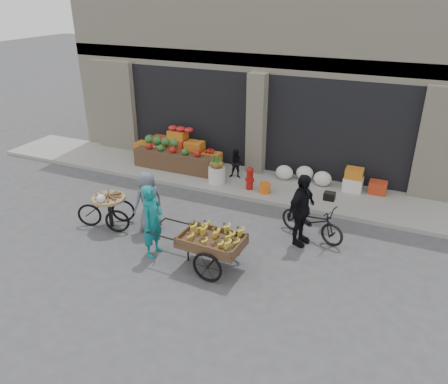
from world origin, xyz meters
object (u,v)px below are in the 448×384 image
at_px(seated_person, 236,164).
at_px(bicycle, 312,221).
at_px(cyclist, 301,210).
at_px(pineapple_bin, 217,175).
at_px(tricycle_cart, 109,207).
at_px(vendor_grey, 148,201).
at_px(banana_cart, 209,239).
at_px(fire_hydrant, 250,177).
at_px(orange_bucket, 265,188).
at_px(vendor_woman, 152,221).

bearing_deg(seated_person, bicycle, -49.03).
distance_m(seated_person, cyclist, 4.00).
bearing_deg(pineapple_bin, cyclist, -34.89).
bearing_deg(tricycle_cart, vendor_grey, -3.10).
bearing_deg(vendor_grey, banana_cart, 96.36).
distance_m(fire_hydrant, vendor_grey, 3.42).
height_order(orange_bucket, bicycle, bicycle).
xyz_separation_m(vendor_woman, vendor_grey, (-0.73, 0.95, -0.08)).
relative_size(tricycle_cart, vendor_grey, 0.93).
xyz_separation_m(fire_hydrant, orange_bucket, (0.50, -0.05, -0.23)).
distance_m(seated_person, banana_cart, 4.77).
xyz_separation_m(orange_bucket, vendor_grey, (-2.05, -2.98, 0.51)).
bearing_deg(vendor_woman, fire_hydrant, -10.11).
bearing_deg(bicycle, fire_hydrant, 70.48).
height_order(fire_hydrant, orange_bucket, fire_hydrant).
bearing_deg(vendor_grey, seated_person, -163.49).
height_order(pineapple_bin, fire_hydrant, fire_hydrant).
xyz_separation_m(pineapple_bin, vendor_woman, (0.28, -4.03, 0.49)).
bearing_deg(pineapple_bin, tricycle_cart, -112.78).
bearing_deg(orange_bucket, cyclist, -53.09).
relative_size(fire_hydrant, banana_cart, 0.30).
distance_m(fire_hydrant, cyclist, 3.06).
bearing_deg(cyclist, pineapple_bin, 73.35).
height_order(orange_bucket, tricycle_cart, tricycle_cart).
distance_m(tricycle_cart, bicycle, 5.08).
distance_m(tricycle_cart, vendor_grey, 1.05).
distance_m(vendor_woman, vendor_grey, 1.20).
height_order(seated_person, tricycle_cart, seated_person).
xyz_separation_m(seated_person, bicycle, (3.00, -2.43, -0.13)).
relative_size(orange_bucket, bicycle, 0.19).
xyz_separation_m(vendor_woman, bicycle, (3.13, 2.20, -0.41)).
bearing_deg(pineapple_bin, banana_cart, -67.28).
xyz_separation_m(banana_cart, vendor_woman, (-1.39, -0.04, 0.15)).
height_order(vendor_grey, cyclist, cyclist).
height_order(fire_hydrant, banana_cart, banana_cart).
bearing_deg(pineapple_bin, orange_bucket, -3.58).
xyz_separation_m(banana_cart, tricycle_cart, (-3.10, 0.59, -0.14)).
relative_size(bicycle, cyclist, 0.96).
relative_size(fire_hydrant, orange_bucket, 2.22).
distance_m(seated_person, vendor_grey, 3.79).
bearing_deg(tricycle_cart, bicycle, -2.87).
height_order(pineapple_bin, seated_person, seated_person).
height_order(orange_bucket, cyclist, cyclist).
distance_m(banana_cart, vendor_woman, 1.40).
bearing_deg(bicycle, banana_cart, 159.50).
distance_m(pineapple_bin, seated_person, 0.75).
bearing_deg(bicycle, cyclist, 171.68).
height_order(tricycle_cart, cyclist, cyclist).
bearing_deg(orange_bucket, vendor_grey, -124.47).
bearing_deg(bicycle, seated_person, 69.22).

